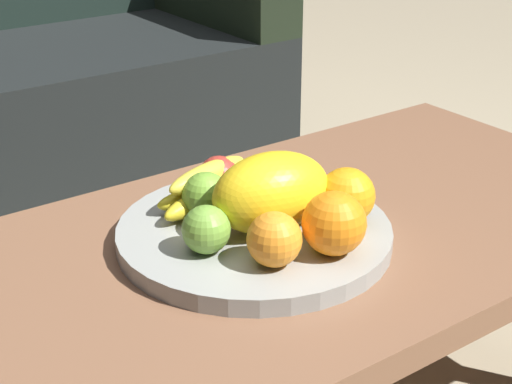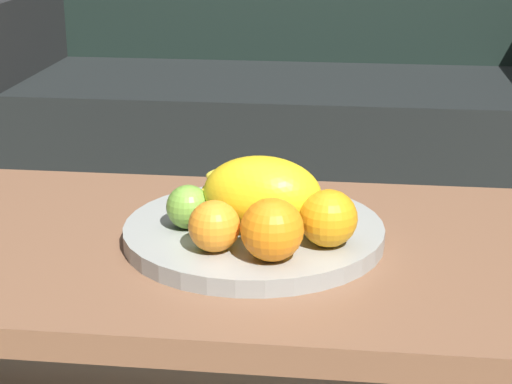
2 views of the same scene
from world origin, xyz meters
TOP-DOWN VIEW (x-y plane):
  - coffee_table at (0.00, 0.00)m, footprint 1.27×0.58m
  - fruit_bowl at (0.00, 0.01)m, footprint 0.38×0.38m
  - melon_large_front at (0.01, -0.01)m, footprint 0.18×0.12m
  - orange_front at (0.04, -0.11)m, footprint 0.08×0.08m
  - orange_left at (-0.04, -0.09)m, footprint 0.07×0.07m
  - orange_right at (0.11, -0.06)m, footprint 0.08×0.08m
  - apple_front at (0.02, 0.12)m, footprint 0.06×0.06m
  - apple_left at (-0.09, -0.01)m, footprint 0.06×0.06m
  - apple_right at (-0.04, 0.07)m, footprint 0.07×0.07m
  - banana_bunch at (-0.02, 0.10)m, footprint 0.17×0.09m

SIDE VIEW (x-z plane):
  - coffee_table at x=0.00m, z-range 0.16..0.57m
  - fruit_bowl at x=0.00m, z-range 0.41..0.43m
  - banana_bunch at x=-0.02m, z-range 0.43..0.49m
  - apple_front at x=0.02m, z-range 0.43..0.49m
  - apple_left at x=-0.09m, z-range 0.43..0.50m
  - apple_right at x=-0.04m, z-range 0.43..0.50m
  - orange_left at x=-0.04m, z-range 0.43..0.50m
  - orange_right at x=0.11m, z-range 0.43..0.51m
  - orange_front at x=0.04m, z-range 0.43..0.52m
  - melon_large_front at x=0.01m, z-range 0.43..0.54m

